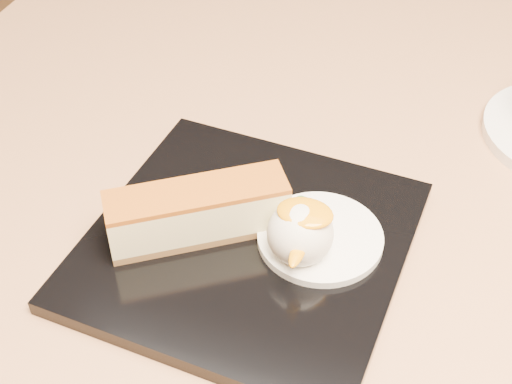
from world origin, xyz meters
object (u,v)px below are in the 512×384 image
(cheesecake, at_px, (198,212))
(ice_cream_scoop, at_px, (300,233))
(dessert_plate, at_px, (247,244))
(table, at_px, (305,308))

(cheesecake, distance_m, ice_cream_scoop, 0.08)
(cheesecake, bearing_deg, dessert_plate, -25.59)
(table, bearing_deg, dessert_plate, -109.14)
(dessert_plate, distance_m, ice_cream_scoop, 0.05)
(table, bearing_deg, cheesecake, -126.16)
(dessert_plate, height_order, ice_cream_scoop, ice_cream_scoop)
(table, xyz_separation_m, ice_cream_scoop, (0.01, -0.09, 0.19))
(ice_cream_scoop, bearing_deg, table, 97.65)
(table, height_order, ice_cream_scoop, ice_cream_scoop)
(table, relative_size, ice_cream_scoop, 17.46)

